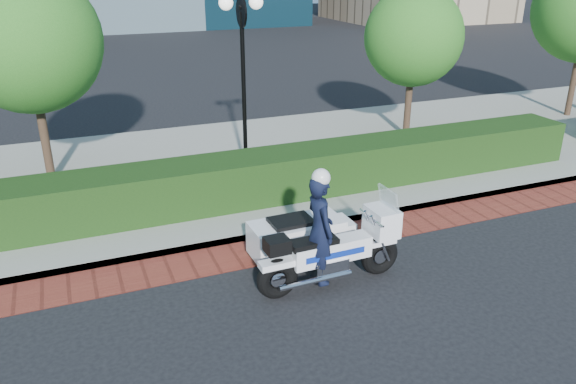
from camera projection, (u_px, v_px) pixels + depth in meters
name	position (u px, v px, depth m)	size (l,w,h in m)	color
ground	(287.00, 293.00, 9.24)	(120.00, 120.00, 0.00)	black
brick_strip	(257.00, 252.00, 10.52)	(60.00, 1.00, 0.01)	maroon
sidewalk	(199.00, 171.00, 14.34)	(60.00, 8.00, 0.15)	gray
hedge_main	(225.00, 182.00, 12.07)	(18.00, 1.20, 1.00)	black
lamppost	(243.00, 59.00, 12.90)	(1.02, 0.70, 4.21)	black
tree_b	(28.00, 41.00, 12.27)	(3.20, 3.20, 4.89)	#332319
tree_c	(414.00, 37.00, 15.89)	(2.80, 2.80, 4.30)	#332319
police_motorcycle	(315.00, 238.00, 9.47)	(2.61, 1.84, 2.12)	black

